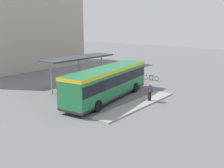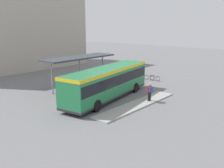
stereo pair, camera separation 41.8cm
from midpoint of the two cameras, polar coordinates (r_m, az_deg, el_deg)
The scene contains 10 objects.
ground_plane at distance 25.42m, azimuth -1.34°, elevation -3.39°, with size 120.00×120.00×0.00m, color slate.
curb_island at distance 23.58m, azimuth 5.39°, elevation -4.66°, with size 10.61×1.80×0.12m.
city_bus at distance 24.95m, azimuth -1.35°, elevation 0.71°, with size 12.35×4.45×3.18m.
pedestrian_waiting at distance 24.33m, azimuth 8.19°, elevation -1.55°, with size 0.52×0.55×1.75m.
bicycle_black at distance 33.90m, azimuth 9.21°, elevation 1.36°, with size 0.48×1.59×0.69m.
bicycle_red at distance 34.23m, azimuth 7.92°, elevation 1.50°, with size 0.48×1.53×0.66m.
station_shelter at distance 29.66m, azimuth -8.04°, elevation 5.83°, with size 9.42×2.76×3.67m.
potted_planter_near_shelter at distance 30.30m, azimuth -2.23°, elevation 0.78°, with size 0.93×0.93×1.37m.
potted_planter_far_side at distance 26.51m, azimuth -7.93°, elevation -1.49°, with size 0.69×0.69×1.11m.
station_building at distance 45.68m, azimuth -23.33°, elevation 13.24°, with size 24.25×11.21×16.02m.
Camera 1 is at (-18.47, -15.81, 7.40)m, focal length 40.00 mm.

